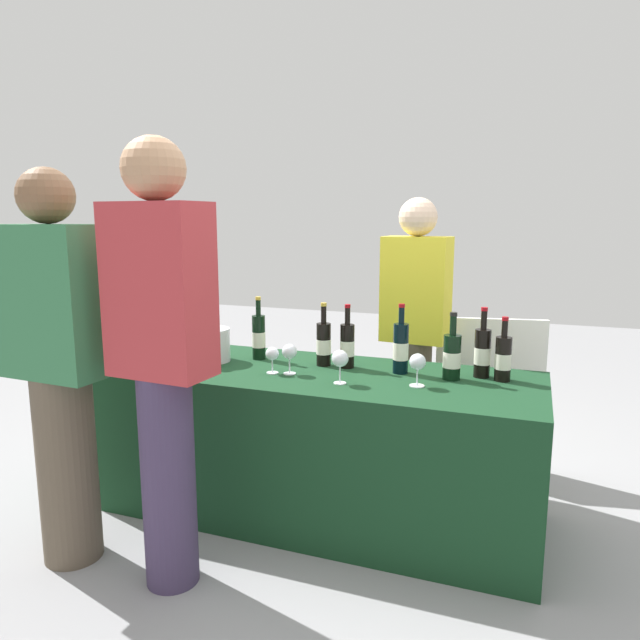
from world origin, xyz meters
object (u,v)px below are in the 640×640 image
object	(u,v)px
wine_bottle_0	(189,334)
ice_bucket	(210,345)
wine_bottle_1	(259,337)
guest_1	(162,350)
wine_glass_2	(289,353)
wine_glass_4	(418,363)
server_pouring	(415,327)
guest_0	(59,359)
wine_glass_3	(340,360)
wine_glass_0	(210,348)
wine_glass_1	(272,355)
wine_bottle_6	(482,352)
wine_bottle_3	(347,345)
wine_bottle_7	(503,358)
wine_bottle_5	(452,356)
wine_bottle_4	(401,348)
wine_bottle_2	(324,343)
menu_board	(488,395)

from	to	relation	value
wine_bottle_0	ice_bucket	xyz separation A→B (m)	(0.18, -0.09, -0.03)
wine_bottle_1	guest_1	xyz separation A→B (m)	(0.02, -0.85, 0.12)
wine_glass_2	wine_glass_4	distance (m)	0.60
server_pouring	guest_0	bearing A→B (deg)	54.38
wine_glass_3	guest_0	size ratio (longest dim) A/B	0.09
wine_glass_0	ice_bucket	distance (m)	0.13
wine_glass_3	guest_0	bearing A→B (deg)	-150.82
wine_glass_3	wine_bottle_1	bearing A→B (deg)	151.96
wine_glass_1	guest_1	xyz separation A→B (m)	(-0.16, -0.62, 0.14)
wine_bottle_6	wine_glass_0	world-z (taller)	wine_bottle_6
wine_bottle_1	wine_glass_3	xyz separation A→B (m)	(0.54, -0.29, -0.01)
wine_bottle_1	wine_bottle_3	size ratio (longest dim) A/B	1.04
wine_bottle_6	wine_bottle_7	bearing A→B (deg)	-19.44
wine_bottle_5	server_pouring	distance (m)	0.62
wine_bottle_4	server_pouring	world-z (taller)	server_pouring
wine_bottle_7	server_pouring	world-z (taller)	server_pouring
wine_bottle_2	wine_glass_3	world-z (taller)	wine_bottle_2
wine_glass_4	wine_glass_2	bearing A→B (deg)	-179.31
wine_glass_2	server_pouring	size ratio (longest dim) A/B	0.09
wine_bottle_0	wine_glass_1	xyz separation A→B (m)	(0.58, -0.19, -0.02)
wine_bottle_1	wine_bottle_5	size ratio (longest dim) A/B	1.06
wine_bottle_5	wine_bottle_6	world-z (taller)	wine_bottle_6
wine_bottle_1	wine_glass_3	world-z (taller)	wine_bottle_1
guest_1	ice_bucket	bearing A→B (deg)	111.99
wine_glass_1	menu_board	world-z (taller)	menu_board
wine_bottle_3	wine_glass_4	bearing A→B (deg)	-27.71
wine_glass_4	server_pouring	size ratio (longest dim) A/B	0.09
wine_bottle_4	ice_bucket	world-z (taller)	wine_bottle_4
wine_glass_4	server_pouring	distance (m)	0.73
wine_bottle_2	wine_glass_2	world-z (taller)	wine_bottle_2
wine_bottle_3	guest_1	distance (m)	0.97
wine_bottle_1	wine_bottle_5	world-z (taller)	wine_bottle_1
wine_bottle_4	wine_glass_0	world-z (taller)	wine_bottle_4
wine_glass_4	wine_glass_3	bearing A→B (deg)	-166.76
wine_glass_1	wine_bottle_6	bearing A→B (deg)	16.48
wine_bottle_0	guest_0	size ratio (longest dim) A/B	0.19
wine_bottle_1	wine_glass_3	size ratio (longest dim) A/B	2.15
wine_bottle_0	wine_glass_0	distance (m)	0.32
wine_bottle_0	wine_bottle_7	size ratio (longest dim) A/B	1.08
guest_0	wine_glass_0	bearing A→B (deg)	64.36
wine_glass_4	menu_board	world-z (taller)	menu_board
server_pouring	wine_bottle_5	bearing A→B (deg)	122.29
wine_glass_1	server_pouring	distance (m)	0.91
wine_glass_1	guest_0	world-z (taller)	guest_0
menu_board	guest_1	bearing A→B (deg)	-135.55
wine_bottle_3	guest_1	xyz separation A→B (m)	(-0.46, -0.84, 0.12)
menu_board	wine_glass_0	bearing A→B (deg)	-153.70
wine_bottle_1	wine_bottle_5	distance (m)	0.99
wine_bottle_3	wine_glass_2	world-z (taller)	wine_bottle_3
guest_0	wine_bottle_2	bearing A→B (deg)	48.03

